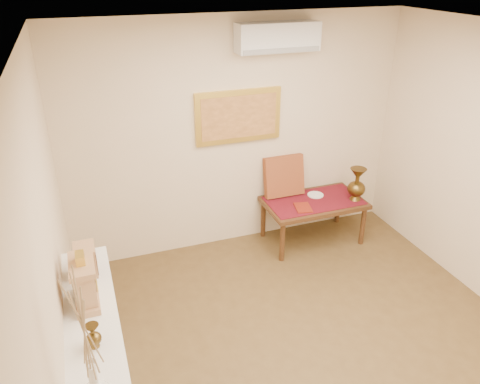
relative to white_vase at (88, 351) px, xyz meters
name	(u,v)px	position (x,y,z in m)	size (l,w,h in m)	color
floor	(324,365)	(1.82, 0.73, -1.48)	(4.50, 4.50, 0.00)	brown
ceiling	(359,46)	(1.82, 0.73, 1.22)	(4.50, 4.50, 0.00)	silver
wall_back	(238,137)	(1.82, 2.98, -0.13)	(4.00, 0.02, 2.70)	beige
wall_left	(54,291)	(-0.18, 0.73, -0.13)	(0.02, 4.50, 2.70)	beige
white_vase	(88,351)	(0.00, 0.00, 0.00)	(0.19, 0.19, 1.01)	white
candlestick	(94,374)	(-0.01, 0.25, -0.41)	(0.09, 0.09, 0.18)	silver
brass_urn_small	(93,333)	(0.01, 0.57, -0.39)	(0.10, 0.10, 0.22)	brown
table_cloth	(314,201)	(2.67, 2.61, -0.93)	(1.14, 0.59, 0.01)	maroon
brass_urn_tall	(357,181)	(3.16, 2.46, -0.68)	(0.22, 0.22, 0.49)	brown
plate	(315,195)	(2.75, 2.72, -0.92)	(0.20, 0.20, 0.01)	white
menu	(303,208)	(2.46, 2.47, -0.92)	(0.18, 0.25, 0.01)	maroon
cushion	(284,176)	(2.39, 2.88, -0.68)	(0.50, 0.10, 0.50)	maroon
display_ledge	(101,383)	(0.00, 0.73, -0.99)	(0.37, 2.02, 0.98)	white
mantel_clock	(85,282)	(0.00, 1.03, -0.33)	(0.17, 0.36, 0.41)	tan
wooden_chest	(86,260)	(0.02, 1.39, -0.38)	(0.16, 0.21, 0.24)	tan
low_table	(314,206)	(2.67, 2.61, -1.00)	(1.20, 0.70, 0.55)	#4A2B16
painting	(239,116)	(1.82, 2.95, 0.12)	(1.00, 0.06, 0.60)	gold
ac_unit	(278,37)	(2.22, 2.84, 0.96)	(0.90, 0.25, 0.30)	silver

